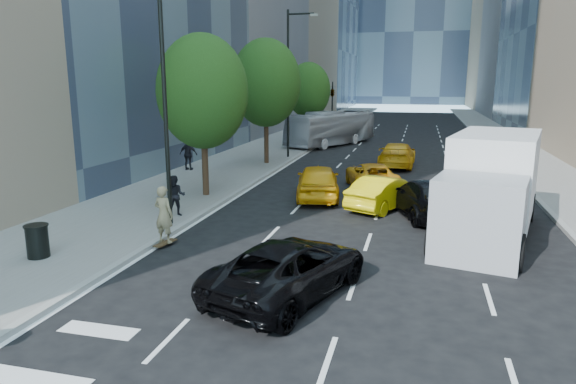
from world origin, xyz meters
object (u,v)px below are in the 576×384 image
(city_bus, at_px, (332,128))
(trash_can, at_px, (37,242))
(black_sedan_lincoln, at_px, (289,268))
(box_truck, at_px, (491,186))
(skateboarder, at_px, (164,218))
(black_sedan_mercedes, at_px, (425,198))

(city_bus, height_order, trash_can, city_bus)
(black_sedan_lincoln, bearing_deg, box_truck, -110.94)
(skateboarder, relative_size, box_truck, 0.24)
(trash_can, bearing_deg, skateboarder, 37.49)
(black_sedan_mercedes, relative_size, box_truck, 0.67)
(city_bus, relative_size, trash_can, 10.63)
(skateboarder, distance_m, trash_can, 3.87)
(skateboarder, relative_size, trash_can, 1.97)
(black_sedan_mercedes, height_order, trash_can, black_sedan_mercedes)
(black_sedan_lincoln, relative_size, box_truck, 0.66)
(black_sedan_mercedes, distance_m, trash_can, 14.37)
(black_sedan_lincoln, distance_m, city_bus, 31.78)
(city_bus, xyz_separation_m, trash_can, (-3.86, -31.01, -0.82))
(trash_can, bearing_deg, city_bus, 82.91)
(skateboarder, bearing_deg, black_sedan_lincoln, 161.44)
(black_sedan_lincoln, height_order, trash_can, black_sedan_lincoln)
(trash_can, bearing_deg, box_truck, 24.71)
(trash_can, bearing_deg, black_sedan_lincoln, -3.34)
(black_sedan_mercedes, xyz_separation_m, box_truck, (2.17, -2.20, 1.07))
(black_sedan_lincoln, relative_size, city_bus, 0.50)
(skateboarder, bearing_deg, box_truck, -148.95)
(black_sedan_mercedes, bearing_deg, black_sedan_lincoln, 48.84)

